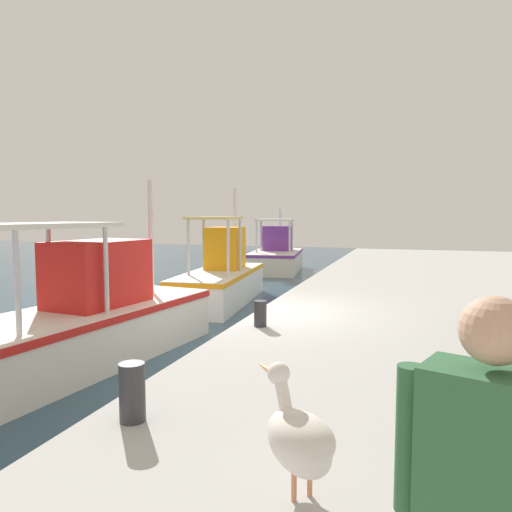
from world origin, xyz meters
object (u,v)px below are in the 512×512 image
object	(u,v)px
fishing_boat_second	(71,326)
fishing_boat_fourth	(276,256)
fishing_boat_third	(221,278)
mooring_bollard_third	(260,314)
mooring_bollard_second	(132,392)
pelican	(299,437)

from	to	relation	value
fishing_boat_second	fishing_boat_fourth	xyz separation A→B (m)	(14.87, 0.43, -0.02)
fishing_boat_third	mooring_bollard_third	world-z (taller)	fishing_boat_third
fishing_boat_fourth	mooring_bollard_third	bearing A→B (deg)	-165.64
fishing_boat_second	fishing_boat_fourth	size ratio (longest dim) A/B	1.38
mooring_bollard_second	pelican	bearing A→B (deg)	-111.83
fishing_boat_second	mooring_bollard_third	distance (m)	3.29
fishing_boat_fourth	pelican	xyz separation A→B (m)	(-18.69, -5.30, 0.49)
pelican	mooring_bollard_second	world-z (taller)	pelican
fishing_boat_fourth	mooring_bollard_third	xyz separation A→B (m)	(-14.15, -3.62, 0.30)
pelican	mooring_bollard_second	size ratio (longest dim) A/B	1.58
fishing_boat_third	mooring_bollard_third	distance (m)	6.60
fishing_boat_second	mooring_bollard_third	size ratio (longest dim) A/B	15.47
fishing_boat_third	pelican	distance (m)	11.42
fishing_boat_second	mooring_bollard_second	distance (m)	4.50
fishing_boat_third	fishing_boat_fourth	xyz separation A→B (m)	(8.31, 0.56, -0.04)
mooring_bollard_third	pelican	bearing A→B (deg)	-159.77
fishing_boat_second	pelican	distance (m)	6.21
fishing_boat_fourth	mooring_bollard_second	world-z (taller)	fishing_boat_fourth
fishing_boat_second	fishing_boat_fourth	bearing A→B (deg)	1.65
fishing_boat_fourth	mooring_bollard_third	world-z (taller)	fishing_boat_fourth
fishing_boat_third	mooring_bollard_second	size ratio (longest dim) A/B	9.97
fishing_boat_fourth	pelican	bearing A→B (deg)	-164.18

